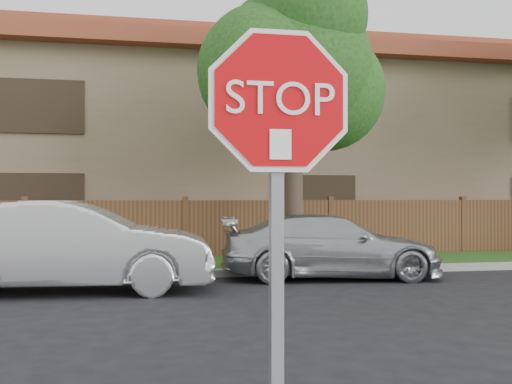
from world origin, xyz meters
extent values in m
cube|color=gray|center=(0.00, 8.15, 0.07)|extent=(70.00, 0.30, 0.15)
cube|color=#1E4714|center=(0.00, 9.80, 0.06)|extent=(70.00, 3.00, 0.12)
cube|color=#4D2E1B|center=(0.00, 11.40, 0.80)|extent=(70.00, 0.12, 1.60)
cube|color=#856F52|center=(0.00, 17.00, 3.00)|extent=(34.00, 8.00, 6.00)
cube|color=brown|center=(0.00, 17.00, 6.25)|extent=(35.20, 9.20, 0.50)
cube|color=brown|center=(0.00, 17.00, 6.85)|extent=(33.00, 5.50, 0.70)
cylinder|color=#382B21|center=(2.50, 9.70, 1.96)|extent=(0.44, 0.44, 3.92)
sphere|color=#1A3B12|center=(2.50, 9.70, 4.90)|extent=(3.80, 3.80, 3.80)
sphere|color=#1A3B12|center=(3.40, 10.00, 4.34)|extent=(3.00, 3.00, 3.00)
sphere|color=#1A3B12|center=(1.70, 9.30, 4.62)|extent=(3.20, 3.20, 3.20)
sphere|color=#1A3B12|center=(2.70, 9.10, 5.95)|extent=(2.80, 2.80, 2.80)
cube|color=gray|center=(-0.53, -1.44, 1.25)|extent=(0.06, 0.06, 2.30)
cylinder|color=white|center=(-0.53, -1.50, 2.15)|extent=(1.01, 0.02, 1.01)
cylinder|color=#BE070B|center=(-0.53, -1.51, 2.15)|extent=(0.93, 0.02, 0.93)
cube|color=white|center=(-0.53, -1.53, 1.93)|extent=(0.11, 0.00, 0.15)
imported|color=silver|center=(-2.34, 6.56, 0.81)|extent=(5.01, 2.05, 1.62)
imported|color=#ADB1B4|center=(2.69, 7.44, 0.66)|extent=(4.73, 2.38, 1.32)
camera|label=1|loc=(-1.22, -4.40, 1.67)|focal=42.00mm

